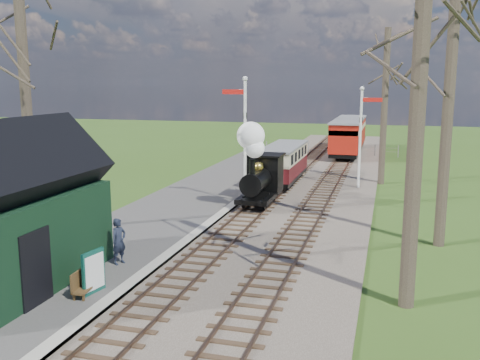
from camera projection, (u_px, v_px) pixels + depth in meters
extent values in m
ellipsoid|color=#385B23|center=(161.00, 229.00, 76.56)|extent=(57.60, 36.00, 16.20)
ellipsoid|color=#385B23|center=(415.00, 261.00, 72.60)|extent=(70.40, 44.00, 19.80)
ellipsoid|color=#385B23|center=(291.00, 230.00, 81.82)|extent=(64.00, 40.00, 18.00)
cube|color=brown|center=(305.00, 186.00, 30.92)|extent=(8.00, 60.00, 0.10)
cube|color=brown|center=(275.00, 183.00, 31.38)|extent=(0.07, 60.00, 0.12)
cube|color=brown|center=(292.00, 183.00, 31.12)|extent=(0.07, 60.00, 0.12)
cube|color=#38281C|center=(283.00, 184.00, 31.26)|extent=(1.60, 60.00, 0.09)
cube|color=brown|center=(319.00, 185.00, 30.69)|extent=(0.07, 60.00, 0.12)
cube|color=brown|center=(337.00, 186.00, 30.43)|extent=(0.07, 60.00, 0.12)
cube|color=#38281C|center=(328.00, 186.00, 30.57)|extent=(1.60, 60.00, 0.09)
cube|color=#474442|center=(175.00, 211.00, 24.61)|extent=(5.00, 44.00, 0.20)
cube|color=#B2AD9E|center=(223.00, 214.00, 24.00)|extent=(0.40, 44.00, 0.21)
cube|color=black|center=(12.00, 242.00, 15.10)|extent=(3.00, 6.00, 2.60)
cube|color=black|center=(6.00, 177.00, 14.77)|extent=(3.25, 6.30, 3.25)
cube|color=black|center=(36.00, 268.00, 13.80)|extent=(0.06, 1.20, 2.00)
cylinder|color=silver|center=(245.00, 145.00, 25.24)|extent=(0.14, 0.14, 6.00)
sphere|color=silver|center=(245.00, 79.00, 24.68)|extent=(0.24, 0.24, 0.24)
cube|color=#B7140F|center=(234.00, 92.00, 24.94)|extent=(1.10, 0.08, 0.22)
cube|color=black|center=(245.00, 116.00, 24.99)|extent=(0.18, 0.06, 0.30)
cylinder|color=silver|center=(360.00, 141.00, 29.64)|extent=(0.14, 0.14, 5.50)
sphere|color=silver|center=(362.00, 89.00, 29.13)|extent=(0.24, 0.24, 0.24)
cube|color=#B7140F|center=(372.00, 100.00, 29.09)|extent=(1.10, 0.08, 0.22)
cube|color=black|center=(361.00, 120.00, 29.43)|extent=(0.18, 0.06, 0.30)
cylinder|color=#382D23|center=(26.00, 94.00, 19.91)|extent=(0.41, 0.41, 11.00)
cylinder|color=#382D23|center=(419.00, 80.00, 13.32)|extent=(0.42, 0.42, 12.00)
cylinder|color=#382D23|center=(448.00, 109.00, 18.84)|extent=(0.40, 0.40, 10.00)
cylinder|color=#382D23|center=(384.00, 108.00, 30.90)|extent=(0.39, 0.39, 9.00)
cube|color=slate|center=(319.00, 146.00, 44.32)|extent=(12.60, 0.02, 0.01)
cube|color=slate|center=(319.00, 149.00, 44.38)|extent=(12.60, 0.02, 0.02)
cylinder|color=slate|center=(319.00, 149.00, 44.37)|extent=(0.08, 0.08, 1.00)
cube|color=black|center=(260.00, 195.00, 25.57)|extent=(1.52, 3.57, 0.22)
cylinder|color=black|center=(257.00, 181.00, 24.92)|extent=(0.98, 2.32, 0.98)
cube|color=black|center=(265.00, 173.00, 26.43)|extent=(1.61, 1.43, 1.79)
cylinder|color=black|center=(252.00, 167.00, 23.93)|extent=(0.25, 0.25, 0.71)
sphere|color=gold|center=(258.00, 167.00, 25.06)|extent=(0.46, 0.46, 0.46)
sphere|color=white|center=(255.00, 148.00, 23.75)|extent=(0.89, 0.89, 0.89)
sphere|color=white|center=(251.00, 136.00, 23.79)|extent=(1.25, 1.25, 1.25)
cylinder|color=black|center=(244.00, 202.00, 24.71)|extent=(0.09, 0.57, 0.57)
cylinder|color=black|center=(265.00, 203.00, 24.44)|extent=(0.09, 0.57, 0.57)
cube|color=black|center=(284.00, 176.00, 31.27)|extent=(1.70, 6.25, 0.27)
cube|color=#4F1215|center=(284.00, 167.00, 31.17)|extent=(1.79, 6.25, 0.80)
cube|color=#C4BA94|center=(284.00, 154.00, 31.03)|extent=(1.79, 6.25, 0.80)
cube|color=slate|center=(284.00, 146.00, 30.95)|extent=(1.88, 6.43, 0.11)
cube|color=black|center=(345.00, 152.00, 41.87)|extent=(2.07, 5.44, 0.33)
cube|color=#9A170C|center=(346.00, 143.00, 41.75)|extent=(2.18, 5.44, 0.98)
cube|color=#C4BA94|center=(346.00, 131.00, 41.57)|extent=(2.18, 5.44, 0.98)
cube|color=slate|center=(346.00, 124.00, 41.48)|extent=(2.28, 5.66, 0.13)
cube|color=black|center=(351.00, 144.00, 47.08)|extent=(2.07, 5.44, 0.33)
cube|color=#9A170C|center=(351.00, 137.00, 46.96)|extent=(2.18, 5.44, 0.98)
cube|color=#C4BA94|center=(351.00, 126.00, 46.78)|extent=(2.18, 5.44, 0.98)
cube|color=slate|center=(352.00, 119.00, 46.69)|extent=(2.28, 5.66, 0.13)
cube|color=#0E4439|center=(93.00, 272.00, 14.70)|extent=(0.25, 0.82, 1.20)
cube|color=silver|center=(95.00, 272.00, 14.67)|extent=(0.16, 0.70, 0.98)
cube|color=#4C351B|center=(88.00, 286.00, 14.72)|extent=(0.47, 1.28, 0.05)
cube|color=#4C351B|center=(82.00, 277.00, 14.71)|extent=(0.16, 1.25, 0.54)
cube|color=#4C351B|center=(81.00, 298.00, 14.20)|extent=(0.05, 0.05, 0.18)
cube|color=#4C351B|center=(94.00, 283.00, 15.29)|extent=(0.05, 0.05, 0.18)
imported|color=#1B2031|center=(119.00, 241.00, 17.02)|extent=(0.52, 0.63, 1.49)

